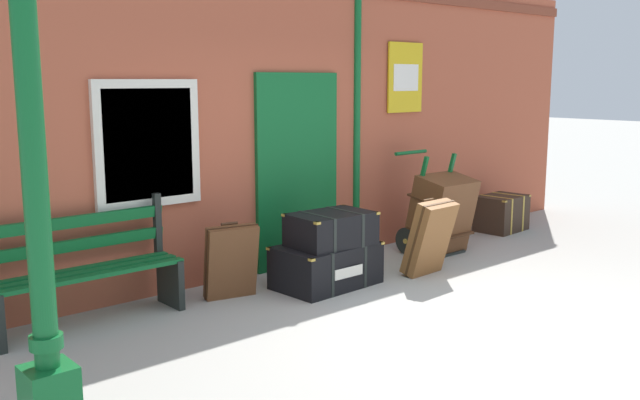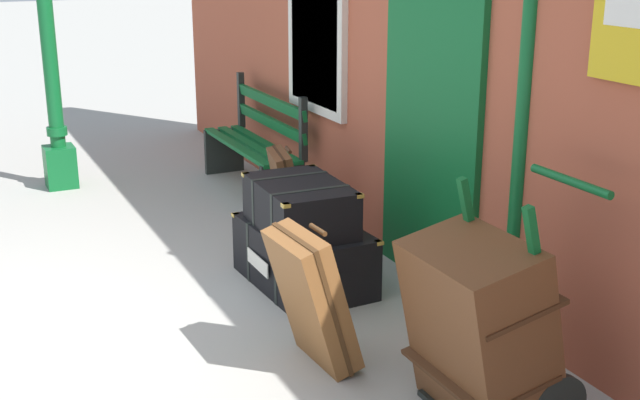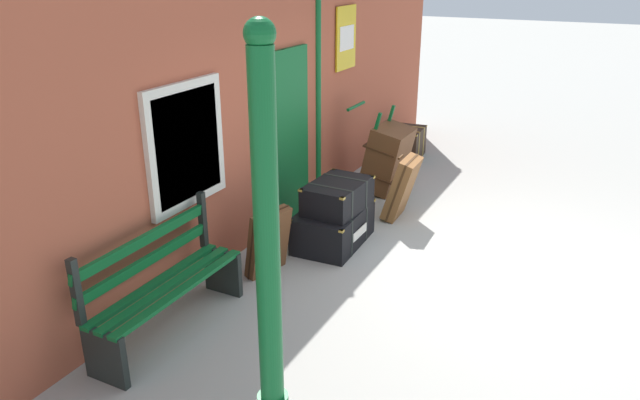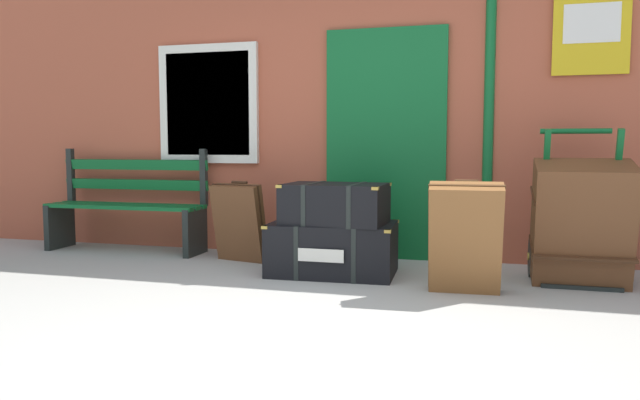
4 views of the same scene
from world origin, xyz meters
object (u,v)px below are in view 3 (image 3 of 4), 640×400
object	(u,v)px
porters_trolley	(375,171)
suitcase_oxblood	(268,242)
steamer_trunk_base	(333,226)
corner_trunk	(407,143)
suitcase_umber	(402,188)
lamp_post	(270,331)
large_brown_trunk	(387,158)
platform_bench	(164,285)
steamer_trunk_middle	(338,196)

from	to	relation	value
porters_trolley	suitcase_oxblood	size ratio (longest dim) A/B	1.63
steamer_trunk_base	corner_trunk	world-z (taller)	corner_trunk
suitcase_umber	corner_trunk	world-z (taller)	suitcase_umber
lamp_post	corner_trunk	world-z (taller)	lamp_post
porters_trolley	large_brown_trunk	distance (m)	0.27
platform_bench	suitcase_oxblood	distance (m)	1.32
porters_trolley	suitcase_umber	size ratio (longest dim) A/B	1.46
steamer_trunk_base	suitcase_umber	size ratio (longest dim) A/B	1.28
steamer_trunk_base	lamp_post	bearing A→B (deg)	-160.41
large_brown_trunk	suitcase_oxblood	world-z (taller)	large_brown_trunk
lamp_post	porters_trolley	xyz separation A→B (m)	(5.04, 1.39, -0.78)
steamer_trunk_base	porters_trolley	bearing A→B (deg)	7.92
suitcase_umber	corner_trunk	xyz separation A→B (m)	(2.46, 0.79, -0.16)
suitcase_umber	porters_trolley	bearing A→B (deg)	40.15
lamp_post	suitcase_oxblood	size ratio (longest dim) A/B	3.82
lamp_post	suitcase_oxblood	distance (m)	2.72
lamp_post	steamer_trunk_base	bearing A→B (deg)	19.59
lamp_post	porters_trolley	size ratio (longest dim) A/B	2.35
platform_bench	suitcase_umber	bearing A→B (deg)	-16.23
suitcase_umber	steamer_trunk_base	bearing A→B (deg)	157.92
suitcase_umber	suitcase_oxblood	xyz separation A→B (m)	(-2.00, 0.71, -0.05)
lamp_post	steamer_trunk_base	xyz separation A→B (m)	(3.16, 1.13, -0.84)
lamp_post	porters_trolley	world-z (taller)	lamp_post
platform_bench	suitcase_umber	size ratio (longest dim) A/B	1.98
platform_bench	large_brown_trunk	xyz separation A→B (m)	(4.11, -0.45, 0.03)
porters_trolley	corner_trunk	xyz separation A→B (m)	(1.64, 0.10, -0.03)
steamer_trunk_middle	porters_trolley	distance (m)	1.90
lamp_post	suitcase_umber	xyz separation A→B (m)	(4.22, 0.70, -0.64)
porters_trolley	large_brown_trunk	xyz separation A→B (m)	(-0.00, -0.18, 0.21)
lamp_post	steamer_trunk_middle	size ratio (longest dim) A/B	3.36
steamer_trunk_middle	corner_trunk	size ratio (longest dim) A/B	1.14
steamer_trunk_middle	large_brown_trunk	xyz separation A→B (m)	(1.85, 0.12, -0.10)
steamer_trunk_middle	porters_trolley	size ratio (longest dim) A/B	0.70
porters_trolley	suitcase_oxblood	world-z (taller)	porters_trolley
platform_bench	porters_trolley	world-z (taller)	porters_trolley
steamer_trunk_base	large_brown_trunk	world-z (taller)	large_brown_trunk
large_brown_trunk	suitcase_oxblood	bearing A→B (deg)	176.00
suitcase_umber	corner_trunk	distance (m)	2.58
steamer_trunk_middle	porters_trolley	world-z (taller)	porters_trolley
suitcase_oxblood	suitcase_umber	bearing A→B (deg)	-19.57
steamer_trunk_middle	lamp_post	bearing A→B (deg)	-161.18
lamp_post	platform_bench	world-z (taller)	lamp_post
suitcase_umber	suitcase_oxblood	bearing A→B (deg)	160.43
platform_bench	porters_trolley	size ratio (longest dim) A/B	1.35
suitcase_umber	corner_trunk	bearing A→B (deg)	17.81
steamer_trunk_base	suitcase_oxblood	distance (m)	0.99
steamer_trunk_middle	corner_trunk	world-z (taller)	steamer_trunk_middle
lamp_post	large_brown_trunk	distance (m)	5.21
suitcase_umber	suitcase_oxblood	distance (m)	2.12
steamer_trunk_base	steamer_trunk_middle	size ratio (longest dim) A/B	1.25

